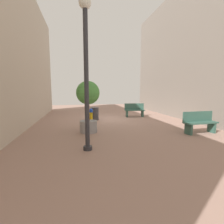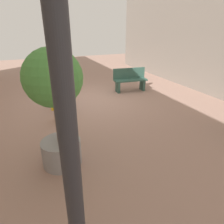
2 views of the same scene
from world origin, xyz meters
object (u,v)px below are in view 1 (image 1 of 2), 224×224
Objects in this scene: fire_hydrant at (91,116)px; trash_bin at (95,114)px; bench_far at (200,122)px; bench_near at (134,110)px; planter_tree at (88,100)px; street_lamp at (86,60)px.

trash_bin is (-0.32, -1.03, -0.03)m from fire_hydrant.
trash_bin is (4.16, -4.25, -0.09)m from bench_far.
bench_near is 3.05m from trash_bin.
planter_tree is at bearing 79.07° from trash_bin.
bench_near is at bearing -76.39° from bench_far.
bench_far is at bearing 103.61° from bench_near.
fire_hydrant is 5.52m from bench_far.
bench_near is (-3.26, -1.81, 0.05)m from fire_hydrant.
planter_tree is at bearing 82.24° from fire_hydrant.
planter_tree is 3.31m from trash_bin.
fire_hydrant is 0.55× the size of bench_far.
street_lamp reaches higher than bench_far.
fire_hydrant is 0.19× the size of street_lamp.
planter_tree reaches higher than bench_far.
street_lamp reaches higher than fire_hydrant.
bench_far is 5.56m from street_lamp.
street_lamp is (4.95, 1.12, 2.28)m from bench_far.
bench_near is 0.63× the size of planter_tree.
bench_far is 1.96× the size of trash_bin.
planter_tree is 2.85× the size of trash_bin.
bench_near is 0.32× the size of street_lamp.
bench_near is 5.34m from planter_tree.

